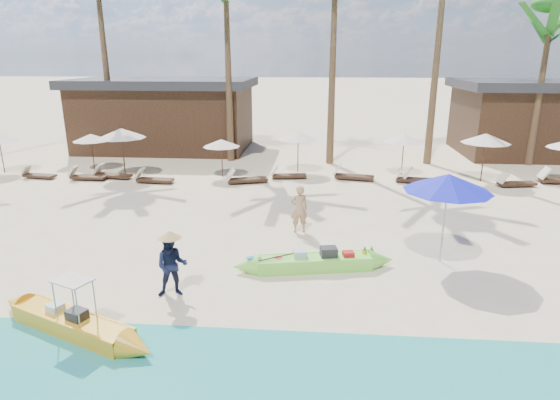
# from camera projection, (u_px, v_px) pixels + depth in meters

# --- Properties ---
(ground) EXTENTS (240.00, 240.00, 0.00)m
(ground) POSITION_uv_depth(u_px,v_px,m) (258.00, 277.00, 12.43)
(ground) COLOR beige
(ground) RESTS_ON ground
(green_canoe) EXTENTS (4.96, 1.25, 0.64)m
(green_canoe) POSITION_uv_depth(u_px,v_px,m) (314.00, 262.00, 12.81)
(green_canoe) COLOR #7AE846
(green_canoe) RESTS_ON ground
(yellow_canoe) EXTENTS (4.64, 2.22, 1.28)m
(yellow_canoe) POSITION_uv_depth(u_px,v_px,m) (72.00, 323.00, 9.89)
(yellow_canoe) COLOR gold
(yellow_canoe) RESTS_ON ground
(tourist) EXTENTS (0.67, 0.52, 1.61)m
(tourist) POSITION_uv_depth(u_px,v_px,m) (299.00, 209.00, 15.37)
(tourist) COLOR tan
(tourist) RESTS_ON ground
(vendor_green) EXTENTS (0.87, 0.74, 1.57)m
(vendor_green) POSITION_uv_depth(u_px,v_px,m) (172.00, 266.00, 11.26)
(vendor_green) COLOR #141937
(vendor_green) RESTS_ON ground
(blue_umbrella) EXTENTS (2.40, 2.40, 2.58)m
(blue_umbrella) POSITION_uv_depth(u_px,v_px,m) (448.00, 183.00, 12.68)
(blue_umbrella) COLOR #99999E
(blue_umbrella) RESTS_ON ground
(resort_parasol_3) EXTENTS (1.79, 1.79, 1.85)m
(resort_parasol_3) POSITION_uv_depth(u_px,v_px,m) (91.00, 138.00, 23.66)
(resort_parasol_3) COLOR #3C2818
(resort_parasol_3) RESTS_ON ground
(lounger_3_left) EXTENTS (1.67, 0.70, 0.55)m
(lounger_3_left) POSITION_uv_depth(u_px,v_px,m) (37.00, 174.00, 22.39)
(lounger_3_left) COLOR #3C2818
(lounger_3_left) RESTS_ON ground
(lounger_3_right) EXTENTS (1.75, 0.56, 0.59)m
(lounger_3_right) POSITION_uv_depth(u_px,v_px,m) (86.00, 176.00, 22.07)
(lounger_3_right) COLOR #3C2818
(lounger_3_right) RESTS_ON ground
(resort_parasol_4) EXTENTS (2.27, 2.27, 2.34)m
(resort_parasol_4) POSITION_uv_depth(u_px,v_px,m) (121.00, 133.00, 22.17)
(resort_parasol_4) COLOR #3C2818
(resort_parasol_4) RESTS_ON ground
(lounger_4_left) EXTENTS (1.85, 0.78, 0.61)m
(lounger_4_left) POSITION_uv_depth(u_px,v_px,m) (111.00, 174.00, 22.36)
(lounger_4_left) COLOR #3C2818
(lounger_4_left) RESTS_ON ground
(lounger_4_right) EXTENTS (1.78, 0.64, 0.60)m
(lounger_4_right) POSITION_uv_depth(u_px,v_px,m) (152.00, 179.00, 21.55)
(lounger_4_right) COLOR #3C2818
(lounger_4_right) RESTS_ON ground
(resort_parasol_5) EXTENTS (1.77, 1.77, 1.82)m
(resort_parasol_5) POSITION_uv_depth(u_px,v_px,m) (221.00, 143.00, 22.27)
(resort_parasol_5) COLOR #3C2818
(resort_parasol_5) RESTS_ON ground
(lounger_5_left) EXTENTS (1.99, 1.13, 0.65)m
(lounger_5_left) POSITION_uv_depth(u_px,v_px,m) (245.00, 179.00, 21.50)
(lounger_5_left) COLOR #3C2818
(lounger_5_left) RESTS_ON ground
(resort_parasol_6) EXTENTS (2.00, 2.00, 2.06)m
(resort_parasol_6) POSITION_uv_depth(u_px,v_px,m) (298.00, 136.00, 23.07)
(resort_parasol_6) COLOR #3C2818
(resort_parasol_6) RESTS_ON ground
(lounger_6_left) EXTENTS (1.76, 0.74, 0.58)m
(lounger_6_left) POSITION_uv_depth(u_px,v_px,m) (287.00, 175.00, 22.32)
(lounger_6_left) COLOR #3C2818
(lounger_6_left) RESTS_ON ground
(lounger_6_right) EXTENTS (1.99, 0.95, 0.65)m
(lounger_6_right) POSITION_uv_depth(u_px,v_px,m) (351.00, 175.00, 22.11)
(lounger_6_right) COLOR #3C2818
(lounger_6_right) RESTS_ON ground
(resort_parasol_7) EXTENTS (1.99, 1.99, 2.05)m
(resort_parasol_7) POSITION_uv_depth(u_px,v_px,m) (404.00, 138.00, 22.41)
(resort_parasol_7) COLOR #3C2818
(resort_parasol_7) RESTS_ON ground
(lounger_7_left) EXTENTS (1.98, 0.89, 0.65)m
(lounger_7_left) POSITION_uv_depth(u_px,v_px,m) (423.00, 179.00, 21.43)
(lounger_7_left) COLOR #3C2818
(lounger_7_left) RESTS_ON ground
(lounger_7_right) EXTENTS (1.74, 0.62, 0.58)m
(lounger_7_right) POSITION_uv_depth(u_px,v_px,m) (411.00, 178.00, 21.63)
(lounger_7_right) COLOR #3C2818
(lounger_7_right) RESTS_ON ground
(resort_parasol_8) EXTENTS (2.18, 2.18, 2.25)m
(resort_parasol_8) POSITION_uv_depth(u_px,v_px,m) (486.00, 138.00, 21.30)
(resort_parasol_8) COLOR #3C2818
(resort_parasol_8) RESTS_ON ground
(lounger_8_left) EXTENTS (1.79, 0.83, 0.58)m
(lounger_8_left) POSITION_uv_depth(u_px,v_px,m) (514.00, 183.00, 20.93)
(lounger_8_left) COLOR #3C2818
(lounger_8_left) RESTS_ON ground
(lounger_9_left) EXTENTS (2.01, 0.73, 0.67)m
(lounger_9_left) POSITION_uv_depth(u_px,v_px,m) (559.00, 179.00, 21.38)
(lounger_9_left) COLOR #3C2818
(lounger_9_left) RESTS_ON ground
(palm_6) EXTENTS (2.08, 2.08, 8.51)m
(palm_6) POSITION_uv_depth(u_px,v_px,m) (550.00, 26.00, 23.16)
(palm_6) COLOR brown
(palm_6) RESTS_ON ground
(pavilion_west) EXTENTS (10.80, 6.60, 4.30)m
(pavilion_west) POSITION_uv_depth(u_px,v_px,m) (166.00, 113.00, 29.07)
(pavilion_west) COLOR #3C2818
(pavilion_west) RESTS_ON ground
(pavilion_east) EXTENTS (8.80, 6.60, 4.30)m
(pavilion_east) POSITION_uv_depth(u_px,v_px,m) (533.00, 117.00, 27.34)
(pavilion_east) COLOR #3C2818
(pavilion_east) RESTS_ON ground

